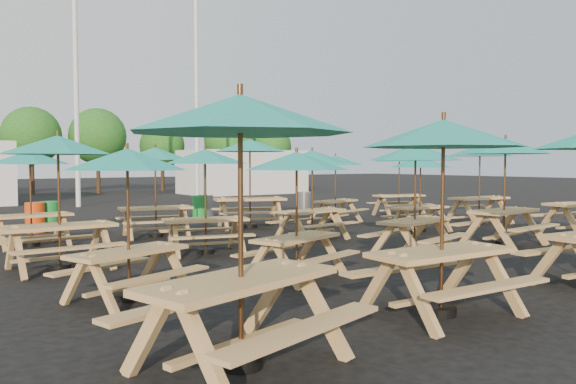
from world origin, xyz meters
TOP-DOWN VIEW (x-y plane):
  - ground at (0.00, 0.00)m, footprint 120.00×120.00m
  - picnic_unit_0 at (-5.85, -6.04)m, footprint 2.47×2.47m
  - picnic_unit_1 at (-5.83, -3.03)m, footprint 2.14×2.14m
  - picnic_unit_2 at (-6.05, -0.19)m, footprint 1.98×1.98m
  - picnic_unit_3 at (-5.90, 3.04)m, footprint 1.83×1.83m
  - picnic_unit_4 at (-2.96, -5.93)m, footprint 2.03×2.03m
  - picnic_unit_5 at (-3.13, -3.17)m, footprint 2.07×2.07m
  - picnic_unit_6 at (-3.17, -0.06)m, footprint 2.13×2.13m
  - picnic_unit_7 at (-3.02, 2.97)m, footprint 2.16×2.16m
  - picnic_unit_9 at (-0.03, -2.85)m, footprint 2.18×2.18m
  - picnic_unit_10 at (-0.16, 0.26)m, footprint 1.94×1.94m
  - picnic_unit_11 at (-0.06, 3.29)m, footprint 2.64×2.64m
  - picnic_unit_13 at (2.78, -2.95)m, footprint 2.15×2.15m
  - picnic_unit_14 at (3.21, -0.13)m, footprint 1.74×1.74m
  - picnic_unit_15 at (2.78, 2.90)m, footprint 2.09×2.09m
  - picnic_unit_18 at (6.23, 0.20)m, footprint 2.17×2.17m
  - picnic_unit_19 at (6.01, 3.31)m, footprint 2.20×2.20m
  - waste_bin_0 at (-5.31, 5.67)m, footprint 0.50×0.50m
  - waste_bin_1 at (-4.90, 5.87)m, footprint 0.50×0.50m
  - waste_bin_2 at (-0.09, 6.02)m, footprint 0.50×0.50m
  - waste_bin_3 at (-0.30, 5.98)m, footprint 0.50×0.50m
  - waste_bin_4 at (3.77, 5.82)m, footprint 0.50×0.50m
  - mast_0 at (-2.00, 14.00)m, footprint 0.20×0.20m
  - mast_1 at (4.50, 16.00)m, footprint 0.20×0.20m
  - event_tent_1 at (9.00, 19.00)m, footprint 7.00×4.00m
  - tree_3 at (-1.75, 24.72)m, footprint 3.36×3.36m
  - tree_4 at (1.90, 24.26)m, footprint 3.41×3.41m
  - tree_5 at (6.22, 24.67)m, footprint 2.94×2.94m
  - tree_6 at (10.23, 22.90)m, footprint 3.38×3.38m
  - tree_7 at (13.63, 22.92)m, footprint 2.95×2.95m

SIDE VIEW (x-z plane):
  - ground at x=0.00m, z-range 0.00..0.00m
  - waste_bin_0 at x=-5.31m, z-range 0.00..0.81m
  - waste_bin_1 at x=-4.90m, z-range 0.00..0.81m
  - waste_bin_2 at x=-0.09m, z-range 0.00..0.81m
  - waste_bin_3 at x=-0.30m, z-range 0.00..0.81m
  - waste_bin_4 at x=3.77m, z-range 0.00..0.81m
  - event_tent_1 at x=9.00m, z-range 0.00..2.60m
  - picnic_unit_14 at x=3.21m, z-range 0.72..2.76m
  - picnic_unit_5 at x=-3.13m, z-range 0.72..2.78m
  - picnic_unit_1 at x=-5.83m, z-range 0.73..2.80m
  - picnic_unit_15 at x=2.78m, z-range 0.74..2.84m
  - picnic_unit_3 at x=-5.90m, z-range 0.76..2.90m
  - picnic_unit_6 at x=-3.17m, z-range 0.76..2.92m
  - picnic_unit_10 at x=-0.16m, z-range 0.77..2.95m
  - picnic_unit_19 at x=6.01m, z-range 0.79..3.01m
  - picnic_unit_9 at x=-0.03m, z-range 0.79..3.03m
  - picnic_unit_7 at x=-3.02m, z-range 0.80..3.06m
  - picnic_unit_2 at x=-6.05m, z-range 0.83..3.18m
  - picnic_unit_4 at x=-2.96m, z-range 0.85..3.25m
  - picnic_unit_13 at x=2.78m, z-range 0.85..3.27m
  - picnic_unit_18 at x=6.23m, z-range 0.85..3.28m
  - picnic_unit_0 at x=-5.85m, z-range 0.88..3.37m
  - picnic_unit_11 at x=-0.06m, z-range 0.90..3.46m
  - tree_5 at x=6.22m, z-range 0.75..5.20m
  - tree_7 at x=13.63m, z-range 0.75..5.23m
  - tree_3 at x=-1.75m, z-range 0.86..5.95m
  - tree_6 at x=10.23m, z-range 0.86..5.99m
  - tree_4 at x=1.90m, z-range 0.87..6.04m
  - mast_0 at x=-2.00m, z-range 0.00..12.00m
  - mast_1 at x=4.50m, z-range 0.00..12.00m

